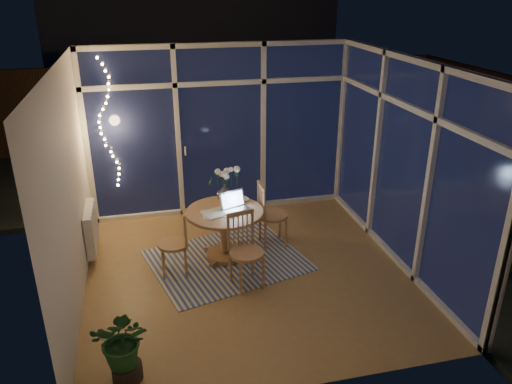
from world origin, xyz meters
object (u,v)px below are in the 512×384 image
flower_vase (225,193)px  laptop (238,202)px  chair_left (173,243)px  chair_front (247,251)px  potted_plant (124,346)px  chair_right (273,214)px  dining_table (225,234)px

flower_vase → laptop: bearing=-75.1°
chair_left → laptop: 0.95m
chair_left → chair_front: chair_front is taller
flower_vase → potted_plant: bearing=-120.1°
chair_left → flower_vase: 1.01m
laptop → potted_plant: laptop is taller
chair_left → flower_vase: bearing=130.4°
chair_front → potted_plant: 1.88m
chair_right → flower_vase: bearing=78.0°
dining_table → chair_right: bearing=16.0°
dining_table → flower_vase: size_ratio=4.75×
chair_right → laptop: laptop is taller
flower_vase → dining_table: bearing=-100.6°
laptop → potted_plant: 2.43m
chair_left → potted_plant: size_ratio=1.14×
chair_right → laptop: bearing=114.6°
laptop → flower_vase: (-0.10, 0.38, -0.02)m
dining_table → chair_left: (-0.69, -0.24, 0.09)m
chair_right → potted_plant: (-1.97, -2.17, -0.08)m
chair_front → laptop: bearing=74.3°
chair_left → flower_vase: size_ratio=4.13×
dining_table → flower_vase: 0.56m
dining_table → potted_plant: potted_plant is taller
chair_front → potted_plant: size_ratio=1.23×
flower_vase → potted_plant: (-1.33, -2.30, -0.41)m
flower_vase → chair_front: bearing=-86.1°
chair_right → laptop: (-0.54, -0.25, 0.34)m
chair_front → potted_plant: bearing=-151.3°
chair_front → laptop: 0.75m
chair_right → chair_front: (-0.57, -0.92, 0.00)m
flower_vase → potted_plant: flower_vase is taller
dining_table → potted_plant: 2.35m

